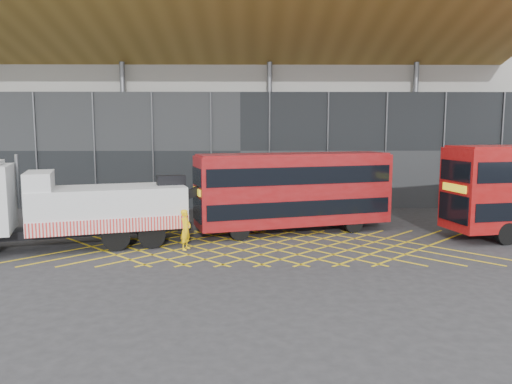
{
  "coord_description": "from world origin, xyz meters",
  "views": [
    {
      "loc": [
        2.81,
        -23.1,
        5.57
      ],
      "look_at": [
        3.0,
        1.5,
        2.4
      ],
      "focal_mm": 35.0,
      "sensor_mm": 36.0,
      "label": 1
    }
  ],
  "objects": [
    {
      "name": "worker",
      "position": [
        -0.25,
        -0.6,
        0.93
      ],
      "size": [
        0.63,
        0.78,
        1.86
      ],
      "primitive_type": "imported",
      "rotation": [
        0.0,
        0.0,
        1.26
      ],
      "color": "yellow",
      "rests_on": "ground_plane"
    },
    {
      "name": "construction_building",
      "position": [
        1.92,
        18.4,
        8.98
      ],
      "size": [
        55.0,
        23.97,
        18.0
      ],
      "color": "#979792",
      "rests_on": "ground_plane"
    },
    {
      "name": "road_markings",
      "position": [
        3.2,
        0.0,
        0.01
      ],
      "size": [
        23.16,
        7.16,
        0.01
      ],
      "color": "gold",
      "rests_on": "ground_plane"
    },
    {
      "name": "bus_towed",
      "position": [
        5.02,
        3.17,
        2.35
      ],
      "size": [
        10.64,
        5.29,
        4.24
      ],
      "rotation": [
        0.0,
        0.0,
        0.29
      ],
      "color": "maroon",
      "rests_on": "ground_plane"
    },
    {
      "name": "recovery_truck",
      "position": [
        -5.99,
        -0.36,
        2.01
      ],
      "size": [
        12.36,
        6.02,
        4.35
      ],
      "rotation": [
        0.0,
        0.0,
        0.31
      ],
      "color": "black",
      "rests_on": "ground_plane"
    },
    {
      "name": "ground_plane",
      "position": [
        0.0,
        0.0,
        0.0
      ],
      "size": [
        120.0,
        120.0,
        0.0
      ],
      "primitive_type": "plane",
      "color": "#28282B"
    }
  ]
}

